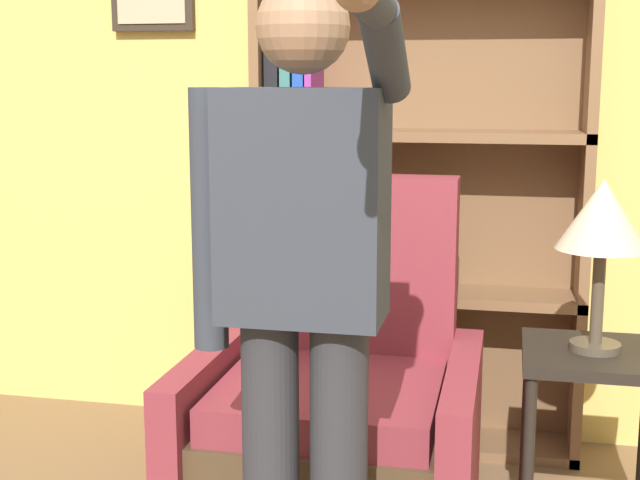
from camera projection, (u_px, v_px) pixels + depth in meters
wall_back at (406, 103)px, 3.67m from camera, size 8.00×0.11×2.80m
bookcase at (389, 216)px, 3.61m from camera, size 1.32×0.28×1.92m
armchair at (336, 417)px, 3.05m from camera, size 0.96×0.88×1.16m
person_standing at (302, 283)px, 2.23m from camera, size 0.55×0.78×1.74m
side_table at (593, 386)px, 2.83m from camera, size 0.45×0.45×0.66m
table_lamp at (602, 221)px, 2.73m from camera, size 0.28×0.28×0.54m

